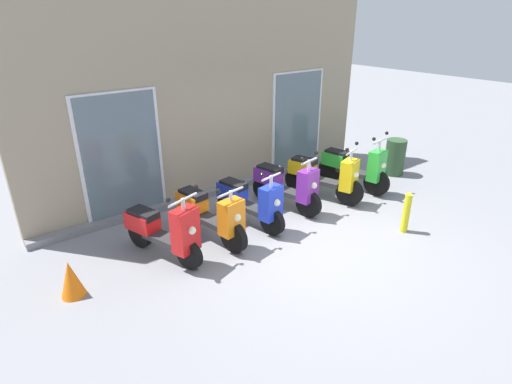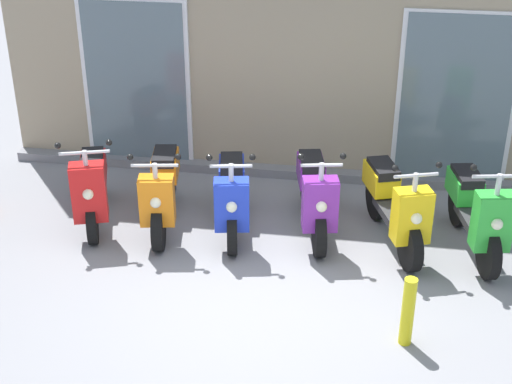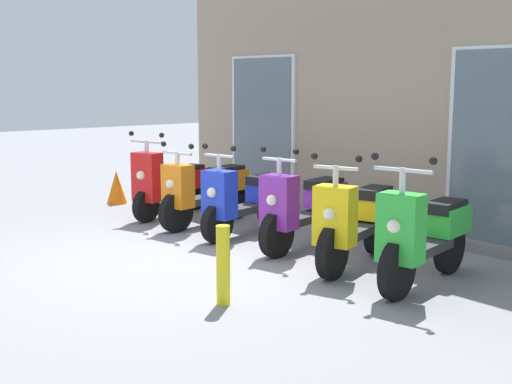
{
  "view_description": "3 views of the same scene",
  "coord_description": "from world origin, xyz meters",
  "px_view_note": "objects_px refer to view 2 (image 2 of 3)",
  "views": [
    {
      "loc": [
        -4.31,
        -3.9,
        3.48
      ],
      "look_at": [
        -0.67,
        0.85,
        0.84
      ],
      "focal_mm": 28.67,
      "sensor_mm": 36.0,
      "label": 1
    },
    {
      "loc": [
        0.99,
        -6.19,
        4.39
      ],
      "look_at": [
        -0.17,
        1.04,
        0.63
      ],
      "focal_mm": 52.24,
      "sensor_mm": 36.0,
      "label": 2
    },
    {
      "loc": [
        6.04,
        -3.93,
        1.92
      ],
      "look_at": [
        0.28,
        0.81,
        0.7
      ],
      "focal_mm": 47.87,
      "sensor_mm": 36.0,
      "label": 3
    }
  ],
  "objects_px": {
    "scooter_yellow": "(394,205)",
    "scooter_blue": "(232,195)",
    "scooter_red": "(92,186)",
    "curb_bollard": "(408,312)",
    "scooter_green": "(476,211)",
    "scooter_purple": "(315,195)",
    "scooter_orange": "(162,190)"
  },
  "relations": [
    {
      "from": "scooter_yellow",
      "to": "scooter_blue",
      "type": "bearing_deg",
      "value": -179.72
    },
    {
      "from": "scooter_red",
      "to": "scooter_yellow",
      "type": "bearing_deg",
      "value": 1.06
    },
    {
      "from": "scooter_red",
      "to": "scooter_yellow",
      "type": "distance_m",
      "value": 3.5
    },
    {
      "from": "curb_bollard",
      "to": "scooter_green",
      "type": "bearing_deg",
      "value": 66.81
    },
    {
      "from": "scooter_red",
      "to": "scooter_green",
      "type": "relative_size",
      "value": 0.9
    },
    {
      "from": "scooter_green",
      "to": "scooter_yellow",
      "type": "bearing_deg",
      "value": 178.15
    },
    {
      "from": "scooter_red",
      "to": "scooter_purple",
      "type": "height_order",
      "value": "scooter_red"
    },
    {
      "from": "scooter_red",
      "to": "scooter_yellow",
      "type": "height_order",
      "value": "scooter_red"
    },
    {
      "from": "curb_bollard",
      "to": "scooter_yellow",
      "type": "bearing_deg",
      "value": 93.79
    },
    {
      "from": "scooter_yellow",
      "to": "curb_bollard",
      "type": "relative_size",
      "value": 2.33
    },
    {
      "from": "scooter_red",
      "to": "scooter_blue",
      "type": "distance_m",
      "value": 1.66
    },
    {
      "from": "scooter_purple",
      "to": "scooter_orange",
      "type": "bearing_deg",
      "value": -175.78
    },
    {
      "from": "scooter_orange",
      "to": "scooter_purple",
      "type": "height_order",
      "value": "scooter_purple"
    },
    {
      "from": "scooter_purple",
      "to": "scooter_green",
      "type": "bearing_deg",
      "value": -4.27
    },
    {
      "from": "scooter_red",
      "to": "scooter_blue",
      "type": "xyz_separation_m",
      "value": [
        1.66,
        0.06,
        -0.01
      ]
    },
    {
      "from": "scooter_purple",
      "to": "scooter_green",
      "type": "xyz_separation_m",
      "value": [
        1.78,
        -0.13,
        0.01
      ]
    },
    {
      "from": "scooter_red",
      "to": "scooter_green",
      "type": "distance_m",
      "value": 4.39
    },
    {
      "from": "scooter_orange",
      "to": "scooter_green",
      "type": "height_order",
      "value": "scooter_green"
    },
    {
      "from": "scooter_green",
      "to": "scooter_orange",
      "type": "bearing_deg",
      "value": 179.96
    },
    {
      "from": "scooter_orange",
      "to": "scooter_red",
      "type": "bearing_deg",
      "value": -177.32
    },
    {
      "from": "scooter_red",
      "to": "curb_bollard",
      "type": "relative_size",
      "value": 2.12
    },
    {
      "from": "scooter_blue",
      "to": "scooter_purple",
      "type": "height_order",
      "value": "scooter_purple"
    },
    {
      "from": "scooter_purple",
      "to": "scooter_yellow",
      "type": "height_order",
      "value": "scooter_yellow"
    },
    {
      "from": "scooter_green",
      "to": "curb_bollard",
      "type": "relative_size",
      "value": 2.34
    },
    {
      "from": "scooter_purple",
      "to": "scooter_green",
      "type": "height_order",
      "value": "scooter_green"
    },
    {
      "from": "scooter_red",
      "to": "scooter_purple",
      "type": "relative_size",
      "value": 0.95
    },
    {
      "from": "scooter_blue",
      "to": "scooter_purple",
      "type": "distance_m",
      "value": 0.95
    },
    {
      "from": "scooter_yellow",
      "to": "curb_bollard",
      "type": "distance_m",
      "value": 1.82
    },
    {
      "from": "curb_bollard",
      "to": "scooter_blue",
      "type": "bearing_deg",
      "value": 137.48
    },
    {
      "from": "scooter_purple",
      "to": "curb_bollard",
      "type": "bearing_deg",
      "value": -61.96
    },
    {
      "from": "scooter_purple",
      "to": "curb_bollard",
      "type": "height_order",
      "value": "scooter_purple"
    },
    {
      "from": "scooter_red",
      "to": "scooter_purple",
      "type": "distance_m",
      "value": 2.61
    }
  ]
}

